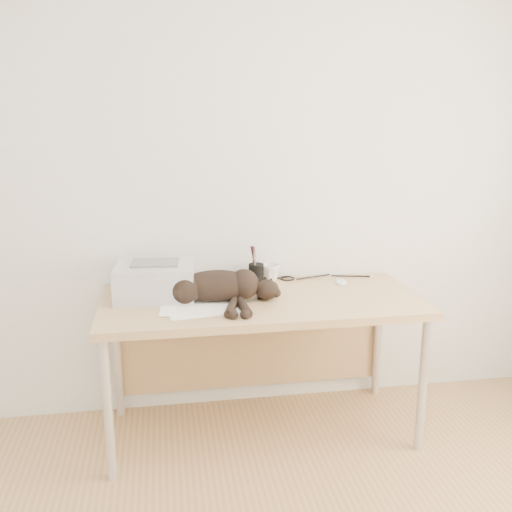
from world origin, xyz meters
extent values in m
plane|color=white|center=(0.00, 1.75, 1.30)|extent=(3.50, 0.00, 3.50)
cube|color=tan|center=(0.00, 1.39, 0.72)|extent=(1.60, 0.70, 0.04)
cylinder|color=silver|center=(-0.75, 1.09, 0.35)|extent=(0.04, 0.04, 0.70)
cylinder|color=silver|center=(0.75, 1.09, 0.35)|extent=(0.04, 0.04, 0.70)
cylinder|color=silver|center=(-0.75, 1.69, 0.35)|extent=(0.04, 0.04, 0.70)
cylinder|color=silver|center=(0.75, 1.69, 0.35)|extent=(0.04, 0.04, 0.70)
cube|color=tan|center=(0.00, 1.72, 0.40)|extent=(1.48, 0.02, 0.60)
cube|color=#B5B5BA|center=(-0.52, 1.51, 0.83)|extent=(0.41, 0.36, 0.17)
cube|color=black|center=(-0.52, 1.51, 0.84)|extent=(0.33, 0.05, 0.10)
cube|color=slate|center=(-0.52, 1.51, 0.92)|extent=(0.25, 0.18, 0.01)
cube|color=white|center=(-0.31, 1.28, 0.74)|extent=(0.36, 0.28, 0.00)
cube|color=white|center=(-0.34, 1.30, 0.74)|extent=(0.34, 0.25, 0.00)
ellipsoid|color=black|center=(-0.22, 1.39, 0.82)|extent=(0.39, 0.19, 0.16)
sphere|color=black|center=(-0.38, 1.39, 0.81)|extent=(0.17, 0.17, 0.17)
ellipsoid|color=black|center=(0.02, 1.35, 0.80)|extent=(0.12, 0.11, 0.10)
cone|color=black|center=(0.02, 1.40, 0.84)|extent=(0.04, 0.06, 0.05)
cone|color=black|center=(0.05, 1.40, 0.83)|extent=(0.04, 0.06, 0.05)
cylinder|color=black|center=(-0.17, 1.24, 0.76)|extent=(0.06, 0.22, 0.04)
cylinder|color=black|center=(-0.11, 1.23, 0.76)|extent=(0.06, 0.22, 0.04)
cylinder|color=black|center=(-0.53, 1.45, 0.76)|extent=(0.24, 0.05, 0.03)
imported|color=white|center=(0.10, 1.67, 0.79)|extent=(0.14, 0.14, 0.10)
cylinder|color=black|center=(0.01, 1.64, 0.80)|extent=(0.08, 0.08, 0.11)
cylinder|color=#990C0C|center=(0.00, 1.64, 0.87)|extent=(0.01, 0.01, 0.15)
cylinder|color=navy|center=(0.03, 1.65, 0.87)|extent=(0.01, 0.01, 0.15)
cylinder|color=black|center=(0.01, 1.63, 0.87)|extent=(0.01, 0.01, 0.15)
cube|color=slate|center=(-0.18, 1.61, 0.75)|extent=(0.06, 0.20, 0.02)
cube|color=black|center=(0.01, 1.48, 0.75)|extent=(0.07, 0.20, 0.02)
ellipsoid|color=white|center=(0.48, 1.58, 0.76)|extent=(0.08, 0.11, 0.03)
camera|label=1|loc=(-0.47, -1.29, 1.65)|focal=40.00mm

